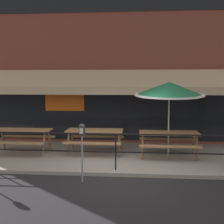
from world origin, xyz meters
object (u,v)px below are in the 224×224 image
at_px(patio_umbrella_right, 169,89).
at_px(parking_meter_far, 82,135).
at_px(picnic_table_left, 22,135).
at_px(picnic_table_right, 169,137).
at_px(picnic_table_centre, 95,135).

distance_m(patio_umbrella_right, parking_meter_far, 3.53).
bearing_deg(patio_umbrella_right, picnic_table_left, -179.37).
xyz_separation_m(picnic_table_left, picnic_table_right, (4.68, -0.07, 0.00)).
height_order(picnic_table_left, picnic_table_centre, same).
distance_m(picnic_table_centre, parking_meter_far, 2.69).
bearing_deg(patio_umbrella_right, picnic_table_right, -90.00).
distance_m(picnic_table_left, patio_umbrella_right, 4.90).
height_order(picnic_table_right, patio_umbrella_right, patio_umbrella_right).
xyz_separation_m(picnic_table_left, picnic_table_centre, (2.34, 0.18, 0.00)).
relative_size(picnic_table_left, picnic_table_centre, 1.00).
height_order(picnic_table_centre, picnic_table_right, same).
relative_size(picnic_table_left, picnic_table_right, 1.00).
height_order(picnic_table_right, parking_meter_far, parking_meter_far).
relative_size(picnic_table_centre, parking_meter_far, 1.27).
height_order(picnic_table_left, parking_meter_far, parking_meter_far).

